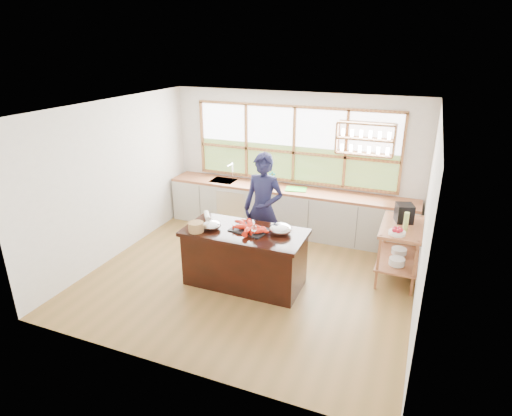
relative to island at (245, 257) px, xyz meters
The scene contains 18 objects.
ground_plane 0.50m from the island, 90.00° to the left, with size 5.00×5.00×0.00m, color olive.
room_shell 1.48m from the island, 88.06° to the left, with size 5.02×4.52×2.71m.
back_counter 2.14m from the island, 90.50° to the left, with size 4.90×0.63×0.90m.
right_shelf_unit 2.45m from the island, 26.44° to the left, with size 0.62×1.10×0.90m.
island is the anchor object (origin of this frame).
cook 0.95m from the island, 90.69° to the left, with size 0.70×0.46×1.91m, color #161736.
potted_plant 2.31m from the island, 99.28° to the left, with size 0.15×0.10×0.28m, color slate.
cutting_board 2.19m from the island, 85.88° to the left, with size 0.40×0.30×0.01m, color green.
espresso_machine 2.60m from the island, 30.13° to the left, with size 0.25×0.27×0.29m, color black.
wine_bottle 2.49m from the island, 21.98° to the left, with size 0.07×0.07×0.30m, color #A9C257.
fruit_bowl 2.31m from the island, 18.87° to the left, with size 0.25×0.25×0.11m.
slate_board 0.46m from the island, 34.69° to the left, with size 0.55×0.40×0.02m, color black.
lobster_pile 0.51m from the island, 30.63° to the left, with size 0.55×0.48×0.08m.
mixing_bowl_left 0.71m from the island, 166.81° to the right, with size 0.28×0.28×0.13m, color silver.
mixing_bowl_right 0.75m from the island, 12.83° to the left, with size 0.34×0.34×0.16m, color silver.
wine_glass 0.69m from the island, 40.77° to the right, with size 0.08×0.08×0.22m.
wicker_basket 0.89m from the island, 156.56° to the right, with size 0.23×0.23×0.15m, color #A47341.
parchment_roll 0.93m from the island, 162.97° to the left, with size 0.08×0.08×0.30m, color white.
Camera 1 is at (2.35, -5.57, 3.57)m, focal length 30.00 mm.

